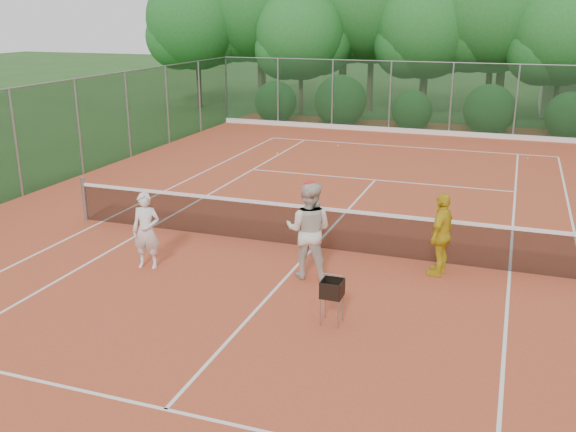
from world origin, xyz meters
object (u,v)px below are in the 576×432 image
at_px(player_white, 146,231).
at_px(ball_hopper, 332,289).
at_px(player_yellow, 441,234).
at_px(player_center_grp, 309,230).

xyz_separation_m(player_white, ball_hopper, (4.19, -1.15, -0.17)).
relative_size(player_yellow, ball_hopper, 2.15).
height_order(player_white, player_center_grp, player_center_grp).
relative_size(player_white, player_center_grp, 0.81).
distance_m(player_white, ball_hopper, 4.35).
bearing_deg(player_yellow, ball_hopper, -14.01).
distance_m(player_yellow, ball_hopper, 3.10).
relative_size(player_center_grp, player_yellow, 1.17).
bearing_deg(ball_hopper, player_white, -177.60).
height_order(player_white, ball_hopper, player_white).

